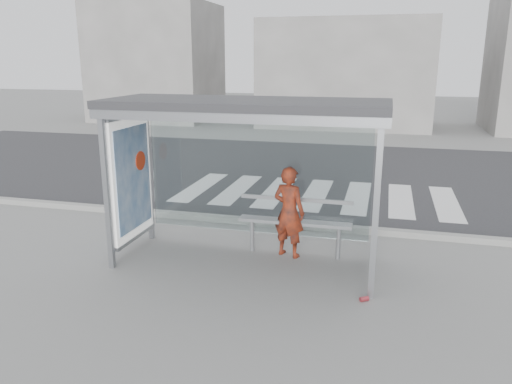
% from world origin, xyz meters
% --- Properties ---
extents(ground, '(80.00, 80.00, 0.00)m').
position_xyz_m(ground, '(0.00, 0.00, 0.00)').
color(ground, gray).
rests_on(ground, ground).
extents(road, '(30.00, 10.00, 0.01)m').
position_xyz_m(road, '(0.00, 7.00, 0.00)').
color(road, '#28282A').
rests_on(road, ground).
extents(curb, '(30.00, 0.18, 0.12)m').
position_xyz_m(curb, '(0.00, 1.95, 0.06)').
color(curb, gray).
rests_on(curb, ground).
extents(crosswalk, '(6.55, 3.00, 0.00)m').
position_xyz_m(crosswalk, '(0.50, 4.50, 0.00)').
color(crosswalk, silver).
rests_on(crosswalk, ground).
extents(bus_shelter, '(4.25, 1.65, 2.62)m').
position_xyz_m(bus_shelter, '(-0.37, 0.06, 1.98)').
color(bus_shelter, gray).
rests_on(bus_shelter, ground).
extents(building_left, '(6.00, 5.00, 6.00)m').
position_xyz_m(building_left, '(-10.00, 18.00, 3.00)').
color(building_left, slate).
rests_on(building_left, ground).
extents(building_center, '(8.00, 5.00, 5.00)m').
position_xyz_m(building_center, '(0.00, 18.00, 2.50)').
color(building_center, slate).
rests_on(building_center, ground).
extents(person, '(0.65, 0.53, 1.53)m').
position_xyz_m(person, '(0.60, 0.51, 0.77)').
color(person, orange).
rests_on(person, ground).
extents(bench, '(1.89, 0.23, 0.98)m').
position_xyz_m(bench, '(0.69, 0.58, 0.58)').
color(bench, gray).
rests_on(bench, ground).
extents(soda_can, '(0.14, 0.12, 0.07)m').
position_xyz_m(soda_can, '(1.92, -0.85, 0.03)').
color(soda_can, '#C33943').
rests_on(soda_can, ground).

